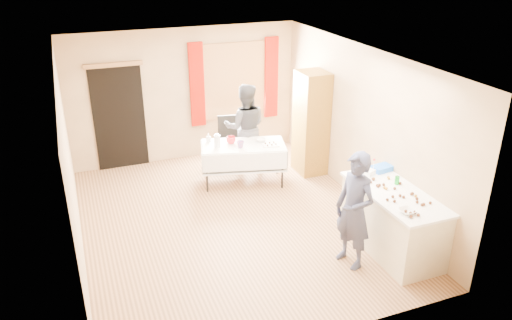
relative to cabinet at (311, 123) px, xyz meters
name	(u,v)px	position (x,y,z in m)	size (l,w,h in m)	color
floor	(232,221)	(-1.99, -1.24, -0.98)	(4.50, 5.50, 0.02)	#9E7047
ceiling	(228,57)	(-1.99, -1.24, 1.64)	(4.50, 5.50, 0.02)	white
wall_back	(185,95)	(-1.99, 1.52, 0.33)	(4.50, 0.02, 2.60)	tan
wall_front	(316,241)	(-1.99, -4.00, 0.33)	(4.50, 0.02, 2.60)	tan
wall_left	(69,168)	(-4.25, -1.24, 0.33)	(0.02, 5.50, 2.60)	tan
wall_right	(361,126)	(0.27, -1.24, 0.33)	(0.02, 5.50, 2.60)	tan
window_frame	(234,81)	(-0.99, 1.48, 0.53)	(1.32, 0.06, 1.52)	olive
window_pane	(234,81)	(-0.99, 1.47, 0.53)	(1.20, 0.02, 1.40)	white
curtain_left	(197,85)	(-1.77, 1.43, 0.53)	(0.28, 0.06, 1.65)	#9C0B00
curtain_right	(271,78)	(-0.21, 1.43, 0.53)	(0.28, 0.06, 1.65)	#9C0B00
doorway	(119,118)	(-3.29, 1.49, 0.03)	(0.95, 0.04, 2.00)	black
door_lintel	(113,65)	(-3.29, 1.46, 1.05)	(1.05, 0.06, 0.08)	olive
cabinet	(311,123)	(0.00, 0.00, 0.00)	(0.50, 0.60, 1.94)	brown
counter	(392,221)	(-0.10, -2.78, -0.52)	(0.79, 1.67, 0.91)	beige
party_table	(243,160)	(-1.35, -0.02, -0.52)	(1.64, 1.12, 0.75)	black
chair	(229,150)	(-1.33, 0.85, -0.68)	(0.46, 0.46, 0.96)	black
girl	(354,211)	(-0.82, -2.89, -0.15)	(0.54, 0.68, 1.64)	#232844
woman	(245,127)	(-1.09, 0.57, -0.13)	(0.97, 0.86, 1.68)	black
soda_can	(397,180)	(0.05, -2.58, 0.00)	(0.07, 0.07, 0.12)	#138922
mixing_bowl	(408,211)	(-0.31, -3.32, -0.03)	(0.22, 0.22, 0.05)	white
foam_block	(370,173)	(-0.14, -2.20, -0.02)	(0.15, 0.10, 0.08)	white
blue_basket	(382,168)	(0.11, -2.12, -0.02)	(0.30, 0.20, 0.08)	blue
pitcher	(217,141)	(-1.81, 0.02, -0.11)	(0.11, 0.11, 0.22)	silver
cup_red	(231,140)	(-1.54, 0.10, -0.15)	(0.22, 0.22, 0.13)	red
cup_rainbow	(240,144)	(-1.44, -0.15, -0.16)	(0.14, 0.14, 0.12)	red
small_bowl	(261,140)	(-1.01, 0.00, -0.19)	(0.18, 0.18, 0.05)	white
pastry_tray	(271,145)	(-0.91, -0.25, -0.21)	(0.28, 0.20, 0.02)	white
bottle	(209,138)	(-1.89, 0.32, -0.14)	(0.10, 0.10, 0.16)	white
cake_balls	(397,193)	(-0.15, -2.85, -0.04)	(0.52, 1.13, 0.04)	#3F2314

